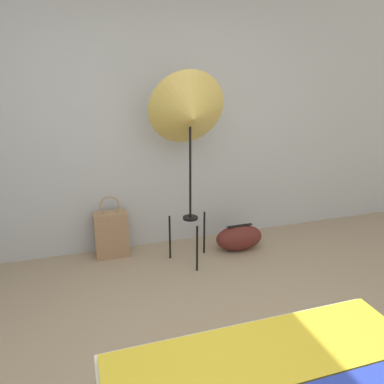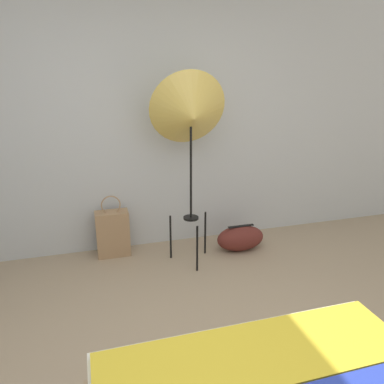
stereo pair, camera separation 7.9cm
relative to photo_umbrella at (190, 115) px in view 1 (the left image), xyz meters
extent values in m
cube|color=#B7BCC1|center=(-0.42, 0.52, -0.15)|extent=(8.00, 0.05, 2.60)
cube|color=gold|center=(-0.19, -1.85, -0.99)|extent=(1.61, 0.46, 0.04)
cylinder|color=black|center=(0.00, -0.21, -1.22)|extent=(0.02, 0.02, 0.46)
cylinder|color=black|center=(-0.18, 0.11, -1.22)|extent=(0.02, 0.02, 0.46)
cylinder|color=black|center=(0.18, 0.11, -1.22)|extent=(0.02, 0.02, 0.46)
cylinder|color=black|center=(0.00, 0.00, -0.99)|extent=(0.15, 0.15, 0.02)
cylinder|color=black|center=(0.00, 0.00, -0.49)|extent=(0.02, 0.02, 1.00)
cone|color=#D1B251|center=(0.00, 0.00, 0.01)|extent=(0.72, 0.46, 0.75)
cube|color=#9E7A56|center=(-0.73, 0.34, -1.21)|extent=(0.33, 0.17, 0.47)
torus|color=#9E7A56|center=(-0.73, 0.34, -0.90)|extent=(0.19, 0.01, 0.19)
ellipsoid|color=#5B231E|center=(0.57, 0.08, -1.31)|extent=(0.51, 0.27, 0.27)
cube|color=black|center=(0.57, 0.08, -1.18)|extent=(0.28, 0.04, 0.01)
camera|label=1|loc=(-1.00, -3.22, 0.39)|focal=35.00mm
camera|label=2|loc=(-0.93, -3.24, 0.39)|focal=35.00mm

